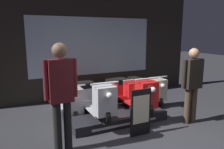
% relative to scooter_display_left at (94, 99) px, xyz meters
% --- Properties ---
extents(ground_plane, '(30.00, 30.00, 0.00)m').
position_rel_scooter_display_left_xyz_m(ground_plane, '(0.74, -1.38, -0.54)').
color(ground_plane, '#2D2D33').
extents(shop_wall_back, '(6.90, 0.09, 3.20)m').
position_rel_scooter_display_left_xyz_m(shop_wall_back, '(0.74, 1.97, 1.06)').
color(shop_wall_back, '#28231E').
rests_on(shop_wall_back, ground_plane).
extents(display_platform, '(2.14, 1.16, 0.20)m').
position_rel_scooter_display_left_xyz_m(display_platform, '(0.48, -0.00, -0.44)').
color(display_platform, black).
rests_on(display_platform, ground_plane).
extents(scooter_display_left, '(0.57, 1.65, 0.83)m').
position_rel_scooter_display_left_xyz_m(scooter_display_left, '(0.00, 0.00, 0.00)').
color(scooter_display_left, black).
rests_on(scooter_display_left, display_platform).
extents(scooter_display_right, '(0.57, 1.65, 0.83)m').
position_rel_scooter_display_left_xyz_m(scooter_display_right, '(0.96, 0.00, 0.00)').
color(scooter_display_right, black).
rests_on(scooter_display_right, display_platform).
extents(scooter_backrow_0, '(0.57, 1.65, 0.83)m').
position_rel_scooter_display_left_xyz_m(scooter_backrow_0, '(-0.39, 0.83, -0.20)').
color(scooter_backrow_0, black).
rests_on(scooter_backrow_0, ground_plane).
extents(scooter_backrow_1, '(0.57, 1.65, 0.83)m').
position_rel_scooter_display_left_xyz_m(scooter_backrow_1, '(0.37, 0.83, -0.20)').
color(scooter_backrow_1, black).
rests_on(scooter_backrow_1, ground_plane).
extents(scooter_backrow_2, '(0.57, 1.65, 0.83)m').
position_rel_scooter_display_left_xyz_m(scooter_backrow_2, '(1.12, 0.83, -0.20)').
color(scooter_backrow_2, black).
rests_on(scooter_backrow_2, ground_plane).
extents(scooter_backrow_3, '(0.57, 1.65, 0.83)m').
position_rel_scooter_display_left_xyz_m(scooter_backrow_3, '(1.88, 0.83, -0.20)').
color(scooter_backrow_3, black).
rests_on(scooter_backrow_3, ground_plane).
extents(person_left_browsing, '(0.53, 0.23, 1.80)m').
position_rel_scooter_display_left_xyz_m(person_left_browsing, '(-0.89, -0.92, 0.51)').
color(person_left_browsing, black).
rests_on(person_left_browsing, ground_plane).
extents(person_right_browsing, '(0.55, 0.22, 1.63)m').
position_rel_scooter_display_left_xyz_m(person_right_browsing, '(1.89, -0.92, 0.41)').
color(person_right_browsing, '#473828').
rests_on(person_right_browsing, ground_plane).
extents(price_sign_board, '(0.43, 0.04, 0.91)m').
position_rel_scooter_display_left_xyz_m(price_sign_board, '(0.58, -0.96, -0.08)').
color(price_sign_board, black).
rests_on(price_sign_board, ground_plane).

